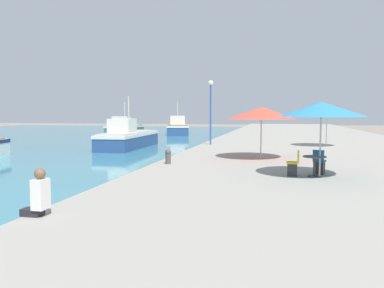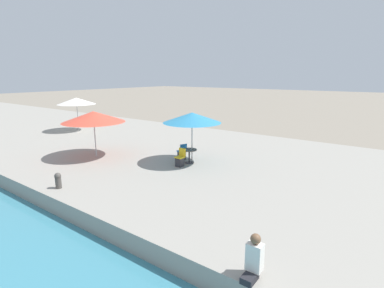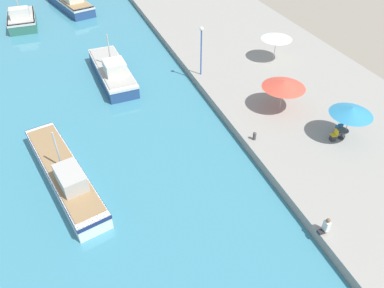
{
  "view_description": "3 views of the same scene",
  "coord_description": "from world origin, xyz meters",
  "px_view_note": "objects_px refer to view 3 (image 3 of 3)",
  "views": [
    {
      "loc": [
        5.37,
        1.72,
        2.97
      ],
      "look_at": [
        1.5,
        18.8,
        1.53
      ],
      "focal_mm": 35.0,
      "sensor_mm": 36.0,
      "label": 1
    },
    {
      "loc": [
        -5.31,
        6.36,
        5.26
      ],
      "look_at": [
        6.87,
        15.37,
        1.73
      ],
      "focal_mm": 28.0,
      "sensor_mm": 36.0,
      "label": 2
    },
    {
      "loc": [
        -11.23,
        -0.81,
        17.62
      ],
      "look_at": [
        -4.0,
        18.0,
        1.33
      ],
      "focal_mm": 35.0,
      "sensor_mm": 36.0,
      "label": 3
    }
  ],
  "objects_px": {
    "cafe_umbrella_striped": "(277,36)",
    "person_at_quay": "(326,226)",
    "cafe_table": "(342,132)",
    "lamppost": "(201,43)",
    "fishing_boat_distant": "(70,2)",
    "cafe_chair_right": "(333,137)",
    "mooring_bollard": "(255,136)",
    "cafe_chair_left": "(338,129)",
    "fishing_boat_near": "(65,173)",
    "fishing_boat_far": "(22,19)",
    "fishing_boat_mid": "(112,71)",
    "cafe_umbrella_pink": "(352,111)",
    "cafe_umbrella_white": "(284,84)"
  },
  "relations": [
    {
      "from": "lamppost",
      "to": "fishing_boat_near",
      "type": "bearing_deg",
      "value": -144.87
    },
    {
      "from": "fishing_boat_far",
      "to": "cafe_table",
      "type": "xyz_separation_m",
      "value": [
        21.16,
        -33.04,
        0.34
      ]
    },
    {
      "from": "cafe_umbrella_pink",
      "to": "cafe_umbrella_white",
      "type": "relative_size",
      "value": 0.88
    },
    {
      "from": "fishing_boat_mid",
      "to": "cafe_umbrella_striped",
      "type": "relative_size",
      "value": 3.04
    },
    {
      "from": "cafe_umbrella_striped",
      "to": "person_at_quay",
      "type": "height_order",
      "value": "cafe_umbrella_striped"
    },
    {
      "from": "cafe_umbrella_pink",
      "to": "person_at_quay",
      "type": "relative_size",
      "value": 2.82
    },
    {
      "from": "fishing_boat_mid",
      "to": "lamppost",
      "type": "bearing_deg",
      "value": -25.55
    },
    {
      "from": "cafe_umbrella_white",
      "to": "lamppost",
      "type": "distance_m",
      "value": 8.6
    },
    {
      "from": "fishing_boat_mid",
      "to": "cafe_umbrella_striped",
      "type": "height_order",
      "value": "fishing_boat_mid"
    },
    {
      "from": "person_at_quay",
      "to": "cafe_umbrella_white",
      "type": "bearing_deg",
      "value": 69.82
    },
    {
      "from": "cafe_umbrella_striped",
      "to": "cafe_chair_right",
      "type": "xyz_separation_m",
      "value": [
        -2.69,
        -12.87,
        -2.11
      ]
    },
    {
      "from": "fishing_boat_far",
      "to": "cafe_chair_left",
      "type": "bearing_deg",
      "value": -55.72
    },
    {
      "from": "fishing_boat_distant",
      "to": "mooring_bollard",
      "type": "xyz_separation_m",
      "value": [
        8.94,
        -35.11,
        0.14
      ]
    },
    {
      "from": "cafe_chair_left",
      "to": "fishing_boat_far",
      "type": "bearing_deg",
      "value": 142.97
    },
    {
      "from": "cafe_umbrella_pink",
      "to": "mooring_bollard",
      "type": "relative_size",
      "value": 4.59
    },
    {
      "from": "fishing_boat_mid",
      "to": "lamppost",
      "type": "relative_size",
      "value": 2.01
    },
    {
      "from": "cafe_chair_right",
      "to": "mooring_bollard",
      "type": "distance_m",
      "value": 5.69
    },
    {
      "from": "cafe_umbrella_pink",
      "to": "cafe_chair_left",
      "type": "height_order",
      "value": "cafe_umbrella_pink"
    },
    {
      "from": "fishing_boat_mid",
      "to": "person_at_quay",
      "type": "bearing_deg",
      "value": -74.7
    },
    {
      "from": "fishing_boat_near",
      "to": "cafe_chair_right",
      "type": "distance_m",
      "value": 18.87
    },
    {
      "from": "fishing_boat_distant",
      "to": "cafe_umbrella_pink",
      "type": "bearing_deg",
      "value": -82.98
    },
    {
      "from": "cafe_umbrella_white",
      "to": "fishing_boat_distant",
      "type": "bearing_deg",
      "value": 111.79
    },
    {
      "from": "cafe_umbrella_white",
      "to": "cafe_chair_right",
      "type": "height_order",
      "value": "cafe_umbrella_white"
    },
    {
      "from": "cafe_umbrella_striped",
      "to": "person_at_quay",
      "type": "distance_m",
      "value": 21.31
    },
    {
      "from": "fishing_boat_near",
      "to": "person_at_quay",
      "type": "relative_size",
      "value": 10.39
    },
    {
      "from": "cafe_chair_right",
      "to": "person_at_quay",
      "type": "bearing_deg",
      "value": 142.33
    },
    {
      "from": "cafe_umbrella_pink",
      "to": "cafe_umbrella_white",
      "type": "xyz_separation_m",
      "value": [
        -2.24,
        5.1,
        -0.12
      ]
    },
    {
      "from": "cafe_umbrella_striped",
      "to": "cafe_chair_left",
      "type": "distance_m",
      "value": 12.52
    },
    {
      "from": "cafe_umbrella_white",
      "to": "mooring_bollard",
      "type": "xyz_separation_m",
      "value": [
        -3.93,
        -2.9,
        -1.91
      ]
    },
    {
      "from": "cafe_umbrella_striped",
      "to": "mooring_bollard",
      "type": "height_order",
      "value": "cafe_umbrella_striped"
    },
    {
      "from": "fishing_boat_near",
      "to": "cafe_umbrella_white",
      "type": "xyz_separation_m",
      "value": [
        17.24,
        1.78,
        2.14
      ]
    },
    {
      "from": "cafe_chair_left",
      "to": "cafe_chair_right",
      "type": "xyz_separation_m",
      "value": [
        -0.96,
        -0.65,
        0.0
      ]
    },
    {
      "from": "cafe_table",
      "to": "lamppost",
      "type": "distance_m",
      "value": 14.23
    },
    {
      "from": "cafe_umbrella_white",
      "to": "cafe_chair_right",
      "type": "distance_m",
      "value": 5.54
    },
    {
      "from": "cafe_umbrella_striped",
      "to": "person_at_quay",
      "type": "bearing_deg",
      "value": -113.1
    },
    {
      "from": "fishing_boat_far",
      "to": "fishing_boat_distant",
      "type": "distance_m",
      "value": 7.51
    },
    {
      "from": "fishing_boat_far",
      "to": "lamppost",
      "type": "bearing_deg",
      "value": -52.41
    },
    {
      "from": "fishing_boat_mid",
      "to": "cafe_chair_left",
      "type": "distance_m",
      "value": 20.58
    },
    {
      "from": "fishing_boat_distant",
      "to": "cafe_umbrella_pink",
      "type": "relative_size",
      "value": 3.61
    },
    {
      "from": "cafe_chair_left",
      "to": "person_at_quay",
      "type": "relative_size",
      "value": 0.86
    },
    {
      "from": "cafe_umbrella_pink",
      "to": "fishing_boat_distant",
      "type": "bearing_deg",
      "value": 112.06
    },
    {
      "from": "cafe_chair_left",
      "to": "cafe_umbrella_striped",
      "type": "bearing_deg",
      "value": 101.43
    },
    {
      "from": "fishing_boat_distant",
      "to": "cafe_umbrella_striped",
      "type": "xyz_separation_m",
      "value": [
        16.92,
        -24.36,
        2.23
      ]
    },
    {
      "from": "fishing_boat_mid",
      "to": "fishing_boat_distant",
      "type": "relative_size",
      "value": 0.85
    },
    {
      "from": "fishing_boat_near",
      "to": "fishing_boat_mid",
      "type": "distance_m",
      "value": 13.91
    },
    {
      "from": "cafe_table",
      "to": "person_at_quay",
      "type": "distance_m",
      "value": 9.17
    },
    {
      "from": "cafe_umbrella_white",
      "to": "cafe_umbrella_striped",
      "type": "distance_m",
      "value": 8.83
    },
    {
      "from": "cafe_chair_left",
      "to": "person_at_quay",
      "type": "distance_m",
      "value": 9.84
    },
    {
      "from": "cafe_umbrella_pink",
      "to": "person_at_quay",
      "type": "height_order",
      "value": "cafe_umbrella_pink"
    },
    {
      "from": "fishing_boat_near",
      "to": "mooring_bollard",
      "type": "distance_m",
      "value": 13.36
    }
  ]
}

